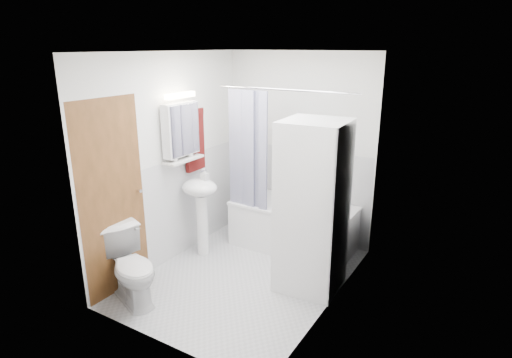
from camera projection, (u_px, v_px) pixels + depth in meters
The scene contains 20 objects.
floor at pixel (245, 276), 4.76m from camera, with size 2.60×2.60×0.00m, color silver.
room_walls at pixel (244, 146), 4.31m from camera, with size 2.60×2.60×2.60m.
wainscot at pixel (258, 218), 4.81m from camera, with size 1.98×2.58×2.58m.
door at pixel (139, 191), 4.47m from camera, with size 0.05×2.00×2.00m.
bathtub at pixel (293, 224), 5.35m from camera, with size 1.51×0.71×0.58m.
tub_spout at pixel (320, 176), 5.35m from camera, with size 0.04×0.04×0.12m, color silver.
curtain_rod at pixel (285, 90), 4.60m from camera, with size 0.02×0.02×1.69m, color silver.
shower_curtain at pixel (248, 152), 5.06m from camera, with size 0.55×0.02×1.45m.
sink at pixel (201, 199), 5.09m from camera, with size 0.44×0.37×1.04m.
medicine_cabinet at pixel (181, 128), 4.81m from camera, with size 0.13×0.50×0.71m.
shelf at pixel (184, 160), 4.92m from camera, with size 0.18×0.54×0.03m, color silver.
shower_caddy at pixel (325, 157), 5.24m from camera, with size 0.22×0.06×0.02m, color silver.
towel at pixel (195, 139), 5.11m from camera, with size 0.07×0.31×0.76m.
washer_dryer at pixel (312, 207), 4.34m from camera, with size 0.68×0.67×1.78m.
toilet at pixel (131, 267), 4.22m from camera, with size 0.41×0.74×0.72m, color white.
soap_pump at pixel (205, 179), 5.02m from camera, with size 0.08×0.17×0.08m, color gray.
shelf_bottle at pixel (175, 158), 4.78m from camera, with size 0.07×0.18×0.07m, color gray.
shelf_cup at pixel (190, 152), 4.99m from camera, with size 0.10×0.09×0.10m, color gray.
shampoo_a at pixel (323, 150), 5.23m from camera, with size 0.13×0.17×0.13m, color gray.
shampoo_b at pixel (332, 154), 5.18m from camera, with size 0.08×0.21×0.08m, color navy.
Camera 1 is at (2.28, -3.54, 2.46)m, focal length 30.00 mm.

